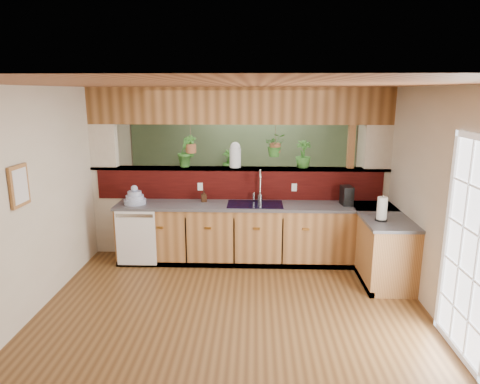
{
  "coord_description": "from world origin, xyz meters",
  "views": [
    {
      "loc": [
        0.25,
        -5.17,
        2.53
      ],
      "look_at": [
        0.04,
        0.7,
        1.15
      ],
      "focal_mm": 32.0,
      "sensor_mm": 36.0,
      "label": 1
    }
  ],
  "objects_px": {
    "faucet": "(260,184)",
    "soap_dispenser": "(204,196)",
    "dish_stack": "(135,198)",
    "coffee_maker": "(347,196)",
    "glass_jar": "(235,155)",
    "paper_towel": "(382,209)",
    "shelving_console": "(205,194)"
  },
  "relations": [
    {
      "from": "faucet",
      "to": "shelving_console",
      "type": "height_order",
      "value": "faucet"
    },
    {
      "from": "soap_dispenser",
      "to": "coffee_maker",
      "type": "xyz_separation_m",
      "value": [
        2.13,
        -0.1,
        0.04
      ]
    },
    {
      "from": "dish_stack",
      "to": "coffee_maker",
      "type": "distance_m",
      "value": 3.14
    },
    {
      "from": "soap_dispenser",
      "to": "dish_stack",
      "type": "bearing_deg",
      "value": -170.81
    },
    {
      "from": "paper_towel",
      "to": "shelving_console",
      "type": "xyz_separation_m",
      "value": [
        -2.65,
        3.04,
        -0.55
      ]
    },
    {
      "from": "dish_stack",
      "to": "paper_towel",
      "type": "height_order",
      "value": "paper_towel"
    },
    {
      "from": "dish_stack",
      "to": "soap_dispenser",
      "type": "relative_size",
      "value": 1.85
    },
    {
      "from": "faucet",
      "to": "dish_stack",
      "type": "height_order",
      "value": "faucet"
    },
    {
      "from": "faucet",
      "to": "coffee_maker",
      "type": "distance_m",
      "value": 1.3
    },
    {
      "from": "shelving_console",
      "to": "coffee_maker",
      "type": "bearing_deg",
      "value": -53.51
    },
    {
      "from": "paper_towel",
      "to": "shelving_console",
      "type": "relative_size",
      "value": 0.24
    },
    {
      "from": "soap_dispenser",
      "to": "shelving_console",
      "type": "xyz_separation_m",
      "value": [
        -0.23,
        2.15,
        -0.49
      ]
    },
    {
      "from": "dish_stack",
      "to": "glass_jar",
      "type": "bearing_deg",
      "value": 15.65
    },
    {
      "from": "faucet",
      "to": "coffee_maker",
      "type": "xyz_separation_m",
      "value": [
        1.28,
        -0.13,
        -0.14
      ]
    },
    {
      "from": "soap_dispenser",
      "to": "coffee_maker",
      "type": "height_order",
      "value": "coffee_maker"
    },
    {
      "from": "shelving_console",
      "to": "paper_towel",
      "type": "bearing_deg",
      "value": -58.79
    },
    {
      "from": "coffee_maker",
      "to": "paper_towel",
      "type": "bearing_deg",
      "value": -75.53
    },
    {
      "from": "soap_dispenser",
      "to": "shelving_console",
      "type": "relative_size",
      "value": 0.13
    },
    {
      "from": "dish_stack",
      "to": "glass_jar",
      "type": "distance_m",
      "value": 1.65
    },
    {
      "from": "soap_dispenser",
      "to": "glass_jar",
      "type": "bearing_deg",
      "value": 28.22
    },
    {
      "from": "faucet",
      "to": "soap_dispenser",
      "type": "xyz_separation_m",
      "value": [
        -0.85,
        -0.03,
        -0.18
      ]
    },
    {
      "from": "faucet",
      "to": "shelving_console",
      "type": "relative_size",
      "value": 0.37
    },
    {
      "from": "faucet",
      "to": "coffee_maker",
      "type": "height_order",
      "value": "faucet"
    },
    {
      "from": "glass_jar",
      "to": "paper_towel",
      "type": "bearing_deg",
      "value": -30.32
    },
    {
      "from": "soap_dispenser",
      "to": "glass_jar",
      "type": "distance_m",
      "value": 0.8
    },
    {
      "from": "faucet",
      "to": "soap_dispenser",
      "type": "bearing_deg",
      "value": -178.14
    },
    {
      "from": "faucet",
      "to": "glass_jar",
      "type": "xyz_separation_m",
      "value": [
        -0.38,
        0.22,
        0.41
      ]
    },
    {
      "from": "dish_stack",
      "to": "coffee_maker",
      "type": "height_order",
      "value": "dish_stack"
    },
    {
      "from": "dish_stack",
      "to": "coffee_maker",
      "type": "bearing_deg",
      "value": 1.1
    },
    {
      "from": "soap_dispenser",
      "to": "shelving_console",
      "type": "bearing_deg",
      "value": 96.23
    },
    {
      "from": "soap_dispenser",
      "to": "glass_jar",
      "type": "xyz_separation_m",
      "value": [
        0.47,
        0.25,
        0.6
      ]
    },
    {
      "from": "paper_towel",
      "to": "shelving_console",
      "type": "height_order",
      "value": "paper_towel"
    }
  ]
}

